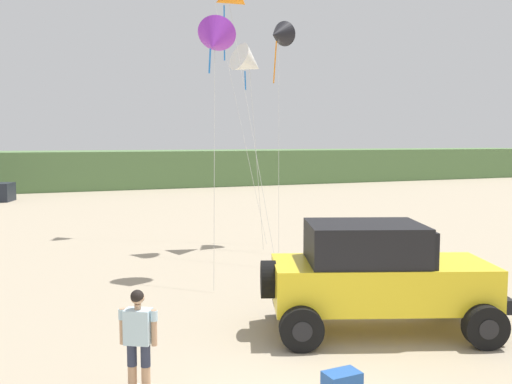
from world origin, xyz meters
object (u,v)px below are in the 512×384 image
person_watching (138,336)px  kite_white_parafoil (215,40)px  kite_green_box (279,35)px  jeep (377,274)px  cooler_box (342,384)px  kite_pink_ribbon (249,63)px

person_watching → kite_white_parafoil: size_ratio=0.22×
kite_green_box → kite_white_parafoil: kite_green_box is taller
kite_green_box → kite_white_parafoil: bearing=-133.4°
kite_green_box → person_watching: bearing=-123.7°
jeep → kite_green_box: bearing=77.1°
person_watching → cooler_box: person_watching is taller
kite_white_parafoil → jeep: bearing=-75.4°
cooler_box → kite_white_parafoil: (0.63, 8.21, 6.60)m
cooler_box → kite_white_parafoil: kite_white_parafoil is taller
person_watching → kite_green_box: kite_green_box is taller
kite_white_parafoil → kite_green_box: bearing=46.6°
person_watching → kite_green_box: (7.38, 11.06, 6.98)m
jeep → person_watching: size_ratio=3.00×
cooler_box → kite_pink_ribbon: bearing=71.8°
kite_pink_ribbon → person_watching: bearing=-119.3°
jeep → person_watching: (-5.08, -1.05, -0.26)m
person_watching → kite_pink_ribbon: size_ratio=0.22×
cooler_box → kite_green_box: size_ratio=0.07×
person_watching → kite_white_parafoil: 9.78m
jeep → kite_pink_ribbon: (1.02, 9.82, 5.58)m
jeep → kite_green_box: kite_green_box is taller
person_watching → kite_white_parafoil: (3.53, 6.99, 5.86)m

